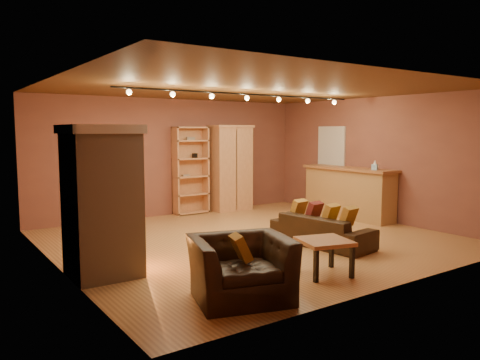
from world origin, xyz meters
TOP-DOWN VIEW (x-y plane):
  - floor at (0.00, 0.00)m, footprint 7.00×7.00m
  - ceiling at (0.00, 0.00)m, footprint 7.00×7.00m
  - back_wall at (0.00, 3.25)m, footprint 7.00×0.02m
  - left_wall at (-3.50, 0.00)m, footprint 0.02×6.50m
  - right_wall at (3.50, 0.00)m, footprint 0.02×6.50m
  - fireplace at (-3.04, -0.60)m, footprint 1.01×0.98m
  - back_window at (-1.30, 3.23)m, footprint 0.56×0.04m
  - bookcase at (0.36, 3.14)m, footprint 0.88×0.34m
  - armoire at (1.46, 2.97)m, footprint 1.07×0.61m
  - bar_counter at (3.20, 0.55)m, footprint 0.66×2.48m
  - tissue_box at (3.15, -0.24)m, footprint 0.14×0.14m
  - right_window at (3.47, 1.40)m, footprint 0.05×0.90m
  - loveseat at (0.74, -1.08)m, footprint 0.81×1.93m
  - armchair at (-1.98, -2.47)m, footprint 1.34×1.07m
  - coffee_table at (-0.46, -2.34)m, footprint 0.82×0.82m
  - track_rail at (0.00, 0.20)m, footprint 5.20×0.09m

SIDE VIEW (x-z plane):
  - floor at x=0.00m, z-range 0.00..0.00m
  - loveseat at x=0.74m, z-range -0.01..0.77m
  - coffee_table at x=-0.46m, z-range 0.18..0.69m
  - armchair at x=-1.98m, z-range 0.00..1.02m
  - bar_counter at x=3.20m, z-range 0.01..1.19m
  - fireplace at x=-3.04m, z-range 0.00..2.12m
  - bookcase at x=0.36m, z-range 0.02..2.16m
  - armoire at x=1.46m, z-range 0.01..2.19m
  - tissue_box at x=3.15m, z-range 1.17..1.38m
  - back_wall at x=0.00m, z-range 0.00..2.80m
  - left_wall at x=-3.50m, z-range 0.00..2.80m
  - right_wall at x=3.50m, z-range 0.00..2.80m
  - back_window at x=-1.30m, z-range 1.12..1.98m
  - right_window at x=3.47m, z-range 1.15..2.15m
  - track_rail at x=0.00m, z-range 2.62..2.75m
  - ceiling at x=0.00m, z-range 2.80..2.80m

